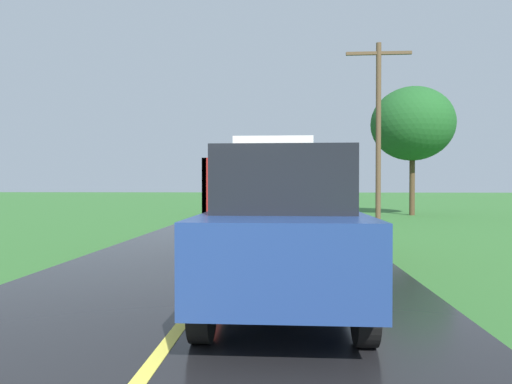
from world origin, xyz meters
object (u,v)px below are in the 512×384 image
Objects in this scene: banana_truck_near at (273,190)px; roadside_tree_near_left at (412,124)px; utility_pole_roadside at (378,126)px; following_car at (283,228)px; banana_truck_far at (271,187)px.

roadside_tree_near_left is at bearing 61.77° from banana_truck_near.
utility_pole_roadside is 1.73× the size of following_car.
roadside_tree_near_left is at bearing 70.90° from following_car.
banana_truck_near is 6.33m from following_car.
banana_truck_far is 0.86× the size of roadside_tree_near_left.
roadside_tree_near_left is 20.85m from following_car.
utility_pole_roadside is (4.41, -7.89, 2.44)m from banana_truck_far.
roadside_tree_near_left is (3.09, 6.71, 0.92)m from utility_pole_roadside.
following_car is at bearing -87.81° from banana_truck_far.
roadside_tree_near_left reaches higher than banana_truck_near.
banana_truck_far is 9.36m from utility_pole_roadside.
following_car is at bearing -105.95° from utility_pole_roadside.
following_car is at bearing -87.22° from banana_truck_near.
banana_truck_far reaches higher than following_car.
following_car is (-6.71, -19.38, -3.76)m from roadside_tree_near_left.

